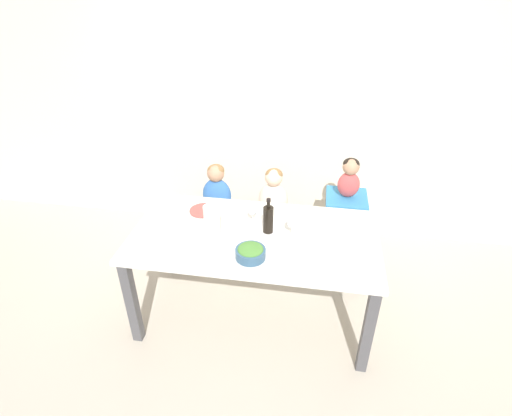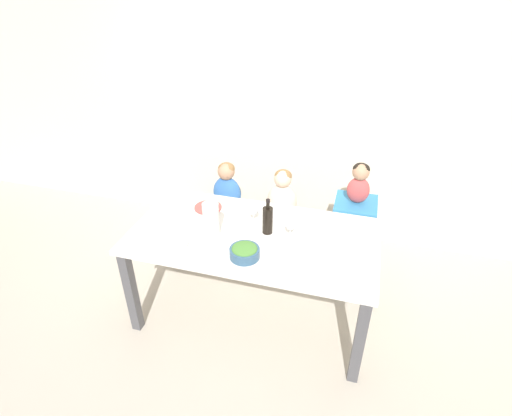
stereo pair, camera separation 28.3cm
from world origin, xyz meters
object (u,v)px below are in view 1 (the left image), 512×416
at_px(chair_right_highchair, 345,212).
at_px(person_baby_right, 350,176).
at_px(chair_far_center, 273,222).
at_px(dinner_plate_front_left, 175,249).
at_px(person_child_left, 217,188).
at_px(paper_towel_roll, 212,223).
at_px(chair_far_left, 218,217).
at_px(person_child_center, 273,193).
at_px(wine_glass_near, 292,222).
at_px(salad_bowl_large, 250,252).
at_px(wine_bottle, 268,219).
at_px(dinner_plate_back_left, 203,210).
at_px(wine_glass_far, 252,210).

height_order(chair_right_highchair, person_baby_right, person_baby_right).
distance_m(chair_far_center, dinner_plate_front_left, 1.22).
xyz_separation_m(person_child_left, paper_towel_roll, (0.19, -0.84, 0.20)).
bearing_deg(chair_far_left, chair_far_center, 0.00).
distance_m(person_child_center, wine_glass_near, 0.79).
xyz_separation_m(chair_right_highchair, salad_bowl_large, (-0.66, -1.02, 0.25)).
bearing_deg(paper_towel_roll, salad_bowl_large, -30.54).
xyz_separation_m(wine_bottle, dinner_plate_back_left, (-0.54, 0.20, -0.10)).
distance_m(chair_right_highchair, dinner_plate_front_left, 1.58).
relative_size(wine_glass_near, dinner_plate_front_left, 0.77).
bearing_deg(wine_glass_near, chair_far_left, 135.21).
bearing_deg(person_child_left, chair_far_center, -0.12).
relative_size(chair_far_center, salad_bowl_large, 2.33).
relative_size(wine_glass_near, dinner_plate_back_left, 0.77).
bearing_deg(paper_towel_roll, dinner_plate_back_left, 116.33).
bearing_deg(person_baby_right, dinner_plate_back_left, -155.86).
bearing_deg(wine_bottle, person_child_center, 93.77).
distance_m(wine_bottle, paper_towel_roll, 0.40).
height_order(dinner_plate_front_left, dinner_plate_back_left, same).
distance_m(chair_far_left, salad_bowl_large, 1.21).
height_order(chair_right_highchair, dinner_plate_front_left, dinner_plate_front_left).
height_order(person_child_center, dinner_plate_back_left, person_child_center).
distance_m(person_baby_right, dinner_plate_front_left, 1.57).
bearing_deg(person_child_left, wine_glass_far, -54.90).
distance_m(chair_right_highchair, person_child_center, 0.65).
bearing_deg(salad_bowl_large, wine_bottle, 77.13).
bearing_deg(person_child_left, dinner_plate_front_left, -91.68).
relative_size(chair_far_center, dinner_plate_back_left, 2.15).
height_order(chair_far_left, chair_right_highchair, chair_right_highchair).
xyz_separation_m(chair_far_center, salad_bowl_large, (-0.03, -1.02, 0.42)).
height_order(person_child_left, wine_glass_far, wine_glass_far).
height_order(chair_far_center, wine_glass_near, wine_glass_near).
bearing_deg(chair_right_highchair, salad_bowl_large, -123.09).
distance_m(chair_far_left, dinner_plate_front_left, 1.09).
bearing_deg(chair_right_highchair, paper_towel_roll, -138.86).
height_order(paper_towel_roll, wine_glass_near, paper_towel_roll).
relative_size(wine_bottle, dinner_plate_front_left, 1.26).
bearing_deg(salad_bowl_large, person_baby_right, 56.95).
height_order(chair_far_left, dinner_plate_front_left, dinner_plate_front_left).
bearing_deg(paper_towel_roll, chair_far_left, 102.80).
height_order(person_child_center, wine_glass_near, wine_glass_near).
bearing_deg(wine_glass_far, wine_bottle, -32.72).
bearing_deg(paper_towel_roll, chair_far_center, 68.81).
bearing_deg(person_child_center, person_child_left, 180.00).
height_order(wine_glass_near, salad_bowl_large, wine_glass_near).
relative_size(paper_towel_roll, salad_bowl_large, 1.28).
height_order(salad_bowl_large, dinner_plate_front_left, salad_bowl_large).
distance_m(chair_far_left, chair_far_center, 0.52).
relative_size(chair_far_center, paper_towel_roll, 1.82).
distance_m(paper_towel_roll, salad_bowl_large, 0.36).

